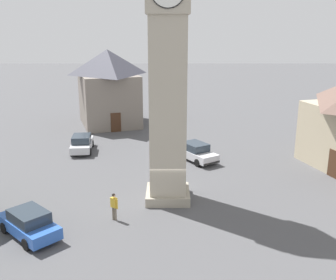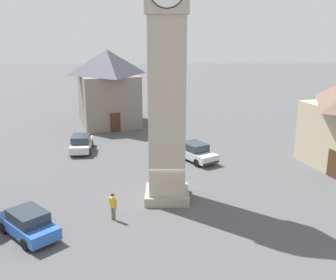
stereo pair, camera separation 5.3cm
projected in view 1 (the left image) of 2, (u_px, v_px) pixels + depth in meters
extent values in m
plane|color=#4C4C4F|center=(168.00, 199.00, 25.99)|extent=(200.00, 200.00, 0.00)
cube|color=gray|center=(168.00, 194.00, 25.91)|extent=(2.82, 2.82, 0.60)
cube|color=#ADA38E|center=(168.00, 108.00, 24.30)|extent=(2.26, 2.26, 11.01)
cube|color=silver|center=(196.00, 154.00, 33.21)|extent=(3.68, 4.36, 0.64)
cube|color=#28333D|center=(195.00, 147.00, 33.16)|extent=(2.46, 2.61, 0.64)
cylinder|color=black|center=(213.00, 159.00, 32.72)|extent=(0.54, 0.66, 0.64)
cylinder|color=black|center=(198.00, 163.00, 31.87)|extent=(0.54, 0.66, 0.64)
cylinder|color=black|center=(195.00, 152.00, 34.69)|extent=(0.54, 0.66, 0.64)
cylinder|color=black|center=(180.00, 155.00, 33.85)|extent=(0.54, 0.66, 0.64)
cube|color=black|center=(212.00, 163.00, 31.65)|extent=(1.46, 1.02, 0.16)
cube|color=silver|center=(82.00, 145.00, 35.77)|extent=(2.09, 4.25, 0.64)
cube|color=#28333D|center=(82.00, 139.00, 35.46)|extent=(1.76, 2.24, 0.64)
cylinder|color=black|center=(75.00, 144.00, 36.95)|extent=(0.28, 0.66, 0.64)
cylinder|color=black|center=(92.00, 144.00, 37.10)|extent=(0.28, 0.66, 0.64)
cylinder|color=black|center=(72.00, 152.00, 34.60)|extent=(0.28, 0.66, 0.64)
cylinder|color=black|center=(90.00, 152.00, 34.74)|extent=(0.28, 0.66, 0.64)
cube|color=black|center=(85.00, 141.00, 37.77)|extent=(1.67, 0.28, 0.16)
cube|color=#2D5BB7|center=(29.00, 226.00, 21.22)|extent=(4.14, 4.06, 0.64)
cube|color=#28333D|center=(29.00, 216.00, 20.95)|extent=(2.60, 2.58, 0.64)
cylinder|color=black|center=(5.00, 228.00, 21.55)|extent=(0.62, 0.60, 0.64)
cylinder|color=black|center=(32.00, 218.00, 22.67)|extent=(0.62, 0.60, 0.64)
cylinder|color=black|center=(26.00, 244.00, 19.92)|extent=(0.62, 0.60, 0.64)
cylinder|color=black|center=(55.00, 233.00, 21.04)|extent=(0.62, 0.60, 0.64)
cube|color=black|center=(12.00, 218.00, 22.62)|extent=(1.23, 1.29, 0.16)
cylinder|color=#706656|center=(113.00, 213.00, 23.06)|extent=(0.13, 0.13, 0.82)
cylinder|color=#706656|center=(116.00, 214.00, 22.96)|extent=(0.13, 0.13, 0.82)
cube|color=gold|center=(114.00, 202.00, 22.81)|extent=(0.42, 0.39, 0.60)
cylinder|color=gold|center=(111.00, 202.00, 22.96)|extent=(0.09, 0.09, 0.60)
cylinder|color=gold|center=(117.00, 204.00, 22.70)|extent=(0.09, 0.09, 0.60)
sphere|color=tan|center=(114.00, 195.00, 22.69)|extent=(0.22, 0.22, 0.22)
sphere|color=black|center=(114.00, 195.00, 22.68)|extent=(0.20, 0.20, 0.20)
cube|color=slate|center=(109.00, 99.00, 45.28)|extent=(8.17, 9.23, 5.81)
pyramid|color=#383842|center=(108.00, 62.00, 44.10)|extent=(8.58, 9.69, 2.73)
cube|color=#422819|center=(116.00, 122.00, 42.24)|extent=(1.07, 0.42, 2.10)
cube|color=#422819|center=(334.00, 164.00, 29.44)|extent=(0.41, 1.07, 2.10)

